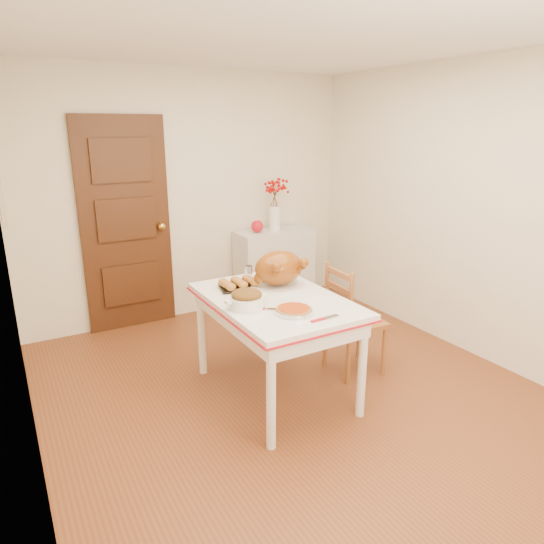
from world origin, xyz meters
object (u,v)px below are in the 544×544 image
kitchen_table (275,346)px  pumpkin_pie (294,310)px  sideboard (274,268)px  turkey_platter (279,270)px  chair_oak (355,319)px

kitchen_table → pumpkin_pie: pumpkin_pie is taller
sideboard → pumpkin_pie: bearing=-117.0°
kitchen_table → pumpkin_pie: bearing=-98.6°
sideboard → turkey_platter: (-0.83, -1.49, 0.48)m
sideboard → pumpkin_pie: size_ratio=3.46×
turkey_platter → pumpkin_pie: turkey_platter is taller
sideboard → turkey_platter: size_ratio=1.91×
sideboard → kitchen_table: sideboard is taller
kitchen_table → chair_oak: bearing=-1.2°
sideboard → chair_oak: bearing=-97.6°
turkey_platter → chair_oak: bearing=-23.6°
kitchen_table → chair_oak: 0.75m
kitchen_table → sideboard: bearing=60.0°
chair_oak → turkey_platter: turkey_platter is taller
chair_oak → turkey_platter: (-0.61, 0.20, 0.46)m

